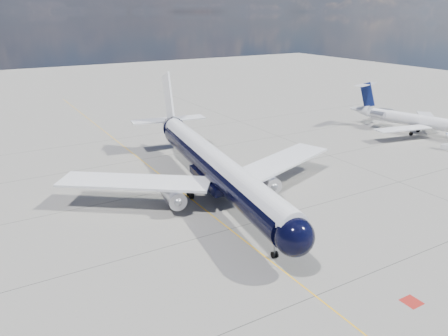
% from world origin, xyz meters
% --- Properties ---
extents(ground, '(320.00, 320.00, 0.00)m').
position_xyz_m(ground, '(0.00, 30.00, 0.00)').
color(ground, gray).
rests_on(ground, ground).
extents(taxiway_centerline, '(0.16, 160.00, 0.01)m').
position_xyz_m(taxiway_centerline, '(0.00, 25.00, 0.00)').
color(taxiway_centerline, '#F8B30D').
rests_on(taxiway_centerline, ground).
extents(red_marking, '(1.60, 1.60, 0.01)m').
position_xyz_m(red_marking, '(6.80, -10.00, 0.00)').
color(red_marking, maroon).
rests_on(red_marking, ground).
extents(main_airliner, '(41.01, 50.33, 14.57)m').
position_xyz_m(main_airliner, '(3.43, 20.35, 4.52)').
color(main_airliner, black).
rests_on(main_airliner, ground).
extents(regional_jet, '(24.18, 28.37, 9.78)m').
position_xyz_m(regional_jet, '(55.60, 27.81, 3.09)').
color(regional_jet, white).
rests_on(regional_jet, ground).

